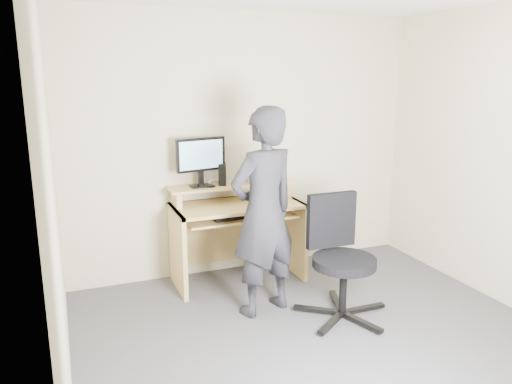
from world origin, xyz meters
TOP-DOWN VIEW (x-y plane):
  - ground at (0.00, 0.00)m, footprint 3.50×3.50m
  - back_wall at (0.00, 1.75)m, footprint 3.50×0.02m
  - desk at (-0.20, 1.53)m, footprint 1.20×0.60m
  - monitor at (-0.50, 1.59)m, footprint 0.48×0.13m
  - external_drive at (-0.29, 1.60)m, footprint 0.10×0.14m
  - travel_mug at (-0.02, 1.57)m, footprint 0.10×0.10m
  - smartphone at (0.04, 1.57)m, footprint 0.10×0.14m
  - charger at (-0.51, 1.55)m, footprint 0.05×0.04m
  - headphones at (-0.34, 1.65)m, footprint 0.18×0.18m
  - keyboard at (-0.24, 1.36)m, footprint 0.47×0.22m
  - mouse at (0.15, 1.35)m, footprint 0.11×0.09m
  - office_chair at (0.33, 0.49)m, footprint 0.73×0.77m
  - person at (-0.22, 0.76)m, footprint 0.71×0.56m

SIDE VIEW (x-z plane):
  - ground at x=0.00m, z-range 0.00..0.00m
  - office_chair at x=0.33m, z-range 0.04..1.01m
  - desk at x=-0.20m, z-range 0.09..1.00m
  - keyboard at x=-0.24m, z-range 0.65..0.68m
  - mouse at x=0.15m, z-range 0.75..0.79m
  - person at x=-0.22m, z-range 0.00..1.70m
  - smartphone at x=0.04m, z-range 0.91..0.92m
  - headphones at x=-0.34m, z-range 0.89..0.95m
  - charger at x=-0.51m, z-range 0.91..0.94m
  - travel_mug at x=-0.02m, z-range 0.91..1.10m
  - external_drive at x=-0.29m, z-range 0.91..1.11m
  - monitor at x=-0.50m, z-range 0.96..1.41m
  - back_wall at x=0.00m, z-range 0.00..2.50m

